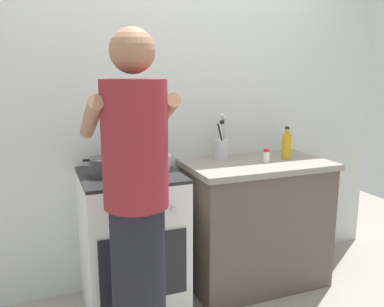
{
  "coord_description": "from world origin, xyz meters",
  "views": [
    {
      "loc": [
        -0.86,
        -2.2,
        1.51
      ],
      "look_at": [
        0.05,
        0.12,
        1.0
      ],
      "focal_mm": 37.23,
      "sensor_mm": 36.0,
      "label": 1
    }
  ],
  "objects": [
    {
      "name": "person",
      "position": [
        -0.45,
        -0.46,
        0.86
      ],
      "size": [
        0.41,
        0.5,
        1.7
      ],
      "color": "black",
      "rests_on": "ground"
    },
    {
      "name": "pot",
      "position": [
        -0.49,
        0.15,
        0.95
      ],
      "size": [
        0.27,
        0.21,
        0.11
      ],
      "color": "#38383D",
      "rests_on": "stove_range"
    },
    {
      "name": "utensil_crock",
      "position": [
        0.35,
        0.3,
        0.99
      ],
      "size": [
        0.1,
        0.1,
        0.33
      ],
      "color": "silver",
      "rests_on": "countertop"
    },
    {
      "name": "spice_bottle",
      "position": [
        0.59,
        0.11,
        0.95
      ],
      "size": [
        0.04,
        0.04,
        0.09
      ],
      "color": "silver",
      "rests_on": "countertop"
    },
    {
      "name": "countertop",
      "position": [
        0.55,
        0.15,
        0.45
      ],
      "size": [
        1.0,
        0.6,
        0.9
      ],
      "color": "brown",
      "rests_on": "ground"
    },
    {
      "name": "back_wall",
      "position": [
        0.2,
        0.5,
        1.25
      ],
      "size": [
        3.2,
        0.1,
        2.5
      ],
      "color": "silver",
      "rests_on": "ground"
    },
    {
      "name": "ground",
      "position": [
        0.0,
        0.0,
        0.0
      ],
      "size": [
        6.0,
        6.0,
        0.0
      ],
      "primitive_type": "plane",
      "color": "gray"
    },
    {
      "name": "oil_bottle",
      "position": [
        0.78,
        0.15,
        1.0
      ],
      "size": [
        0.07,
        0.07,
        0.23
      ],
      "color": "gold",
      "rests_on": "countertop"
    },
    {
      "name": "stove_range",
      "position": [
        -0.35,
        0.15,
        0.45
      ],
      "size": [
        0.6,
        0.62,
        0.9
      ],
      "color": "white",
      "rests_on": "ground"
    },
    {
      "name": "mixing_bowl",
      "position": [
        -0.21,
        0.2,
        0.95
      ],
      "size": [
        0.28,
        0.28,
        0.1
      ],
      "color": "#B7B7BC",
      "rests_on": "stove_range"
    }
  ]
}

